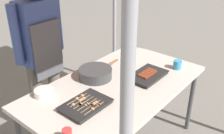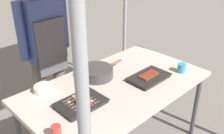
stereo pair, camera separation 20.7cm
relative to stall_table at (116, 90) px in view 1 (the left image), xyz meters
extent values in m
cube|color=#B7B2A8|center=(0.00, 0.00, 0.03)|extent=(1.60, 0.90, 0.04)
cylinder|color=#3F3F44|center=(0.74, -0.39, -0.34)|extent=(0.04, 0.04, 0.71)
cylinder|color=#3F3F44|center=(0.74, 0.39, -0.34)|extent=(0.04, 0.04, 0.71)
cylinder|color=gray|center=(0.95, 0.80, 0.43)|extent=(0.04, 0.04, 2.25)
cube|color=black|center=(0.27, -0.13, 0.06)|extent=(0.36, 0.22, 0.02)
cube|color=black|center=(0.27, -0.13, 0.08)|extent=(0.37, 0.23, 0.01)
cylinder|color=brown|center=(0.20, -0.13, 0.09)|extent=(0.03, 0.09, 0.03)
cylinder|color=brown|center=(0.24, -0.13, 0.09)|extent=(0.03, 0.09, 0.03)
cylinder|color=brown|center=(0.27, -0.13, 0.09)|extent=(0.03, 0.09, 0.03)
cylinder|color=brown|center=(0.31, -0.13, 0.09)|extent=(0.03, 0.09, 0.03)
cylinder|color=brown|center=(0.35, -0.13, 0.09)|extent=(0.03, 0.09, 0.03)
cube|color=black|center=(-0.40, -0.03, 0.06)|extent=(0.34, 0.24, 0.02)
cube|color=black|center=(-0.40, -0.03, 0.08)|extent=(0.36, 0.25, 0.01)
cylinder|color=tan|center=(-0.40, -0.12, 0.08)|extent=(0.20, 0.01, 0.01)
cube|color=tan|center=(-0.36, -0.12, 0.08)|extent=(0.02, 0.02, 0.02)
cube|color=tan|center=(-0.35, -0.12, 0.08)|extent=(0.02, 0.02, 0.02)
cube|color=tan|center=(-0.42, -0.12, 0.08)|extent=(0.02, 0.02, 0.02)
cylinder|color=tan|center=(-0.40, -0.08, 0.08)|extent=(0.20, 0.01, 0.01)
cube|color=tan|center=(-0.39, -0.08, 0.08)|extent=(0.02, 0.02, 0.02)
cube|color=tan|center=(-0.36, -0.08, 0.08)|extent=(0.02, 0.02, 0.02)
cube|color=tan|center=(-0.39, -0.08, 0.08)|extent=(0.02, 0.02, 0.02)
cube|color=tan|center=(-0.34, -0.08, 0.08)|extent=(0.02, 0.02, 0.02)
cylinder|color=tan|center=(-0.40, -0.05, 0.08)|extent=(0.20, 0.01, 0.01)
cube|color=tan|center=(-0.40, -0.05, 0.08)|extent=(0.02, 0.02, 0.02)
cube|color=tan|center=(-0.41, -0.05, 0.08)|extent=(0.02, 0.02, 0.02)
cylinder|color=tan|center=(-0.40, -0.01, 0.08)|extent=(0.20, 0.01, 0.01)
cube|color=tan|center=(-0.44, -0.01, 0.08)|extent=(0.02, 0.02, 0.02)
cube|color=tan|center=(-0.44, -0.01, 0.08)|extent=(0.02, 0.02, 0.02)
cube|color=tan|center=(-0.43, -0.01, 0.08)|extent=(0.02, 0.02, 0.02)
cylinder|color=tan|center=(-0.40, 0.03, 0.08)|extent=(0.20, 0.01, 0.01)
cube|color=tan|center=(-0.36, 0.03, 0.08)|extent=(0.02, 0.02, 0.02)
cube|color=tan|center=(-0.38, 0.03, 0.08)|extent=(0.02, 0.02, 0.02)
cube|color=tan|center=(-0.47, 0.03, 0.08)|extent=(0.02, 0.02, 0.02)
cube|color=tan|center=(-0.40, 0.03, 0.08)|extent=(0.02, 0.02, 0.02)
cylinder|color=tan|center=(-0.40, 0.06, 0.08)|extent=(0.20, 0.01, 0.01)
cube|color=tan|center=(-0.34, 0.06, 0.08)|extent=(0.02, 0.02, 0.02)
cube|color=tan|center=(-0.40, 0.06, 0.08)|extent=(0.02, 0.02, 0.02)
cylinder|color=#38383A|center=(-0.03, 0.22, 0.10)|extent=(0.29, 0.29, 0.09)
cylinder|color=brown|center=(0.20, 0.22, 0.12)|extent=(0.16, 0.02, 0.02)
cylinder|color=#386B33|center=(-0.03, 0.22, 0.13)|extent=(0.27, 0.27, 0.01)
cylinder|color=silver|center=(-0.50, 0.33, 0.08)|extent=(0.15, 0.15, 0.05)
cylinder|color=#338CBF|center=(0.59, -0.26, 0.09)|extent=(0.08, 0.08, 0.08)
cylinder|color=#595147|center=(-0.32, 0.73, -0.29)|extent=(0.12, 0.12, 0.82)
cylinder|color=#595147|center=(-0.10, 0.73, -0.29)|extent=(0.12, 0.12, 0.82)
cube|color=#384C8C|center=(-0.21, 0.73, 0.41)|extent=(0.34, 0.20, 0.58)
cube|color=#4C4C51|center=(-0.21, 0.62, 0.27)|extent=(0.30, 0.02, 0.52)
cylinder|color=#384C8C|center=(-0.43, 0.73, 0.44)|extent=(0.08, 0.08, 0.52)
cylinder|color=#384C8C|center=(0.01, 0.73, 0.44)|extent=(0.08, 0.08, 0.52)
camera|label=1|loc=(-1.49, -1.19, 1.20)|focal=41.95mm
camera|label=2|loc=(-1.35, -1.34, 1.20)|focal=41.95mm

